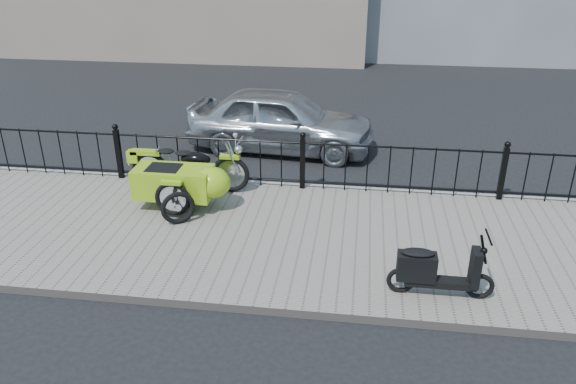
# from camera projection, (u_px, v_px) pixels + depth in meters

# --- Properties ---
(ground) EXTENTS (120.00, 120.00, 0.00)m
(ground) POSITION_uv_depth(u_px,v_px,m) (293.00, 226.00, 9.25)
(ground) COLOR black
(ground) RESTS_ON ground
(sidewalk) EXTENTS (30.00, 3.80, 0.12)m
(sidewalk) POSITION_uv_depth(u_px,v_px,m) (289.00, 238.00, 8.77)
(sidewalk) COLOR gray
(sidewalk) RESTS_ON ground
(curb) EXTENTS (30.00, 0.10, 0.12)m
(curb) POSITION_uv_depth(u_px,v_px,m) (303.00, 187.00, 10.52)
(curb) COLOR gray
(curb) RESTS_ON ground
(iron_fence) EXTENTS (14.11, 0.11, 1.08)m
(iron_fence) POSITION_uv_depth(u_px,v_px,m) (303.00, 164.00, 10.17)
(iron_fence) COLOR black
(iron_fence) RESTS_ON sidewalk
(motorcycle_sidecar) EXTENTS (2.28, 1.48, 0.98)m
(motorcycle_sidecar) POSITION_uv_depth(u_px,v_px,m) (186.00, 179.00, 9.54)
(motorcycle_sidecar) COLOR black
(motorcycle_sidecar) RESTS_ON sidewalk
(scooter) EXTENTS (1.36, 0.40, 0.92)m
(scooter) POSITION_uv_depth(u_px,v_px,m) (434.00, 271.00, 7.16)
(scooter) COLOR black
(scooter) RESTS_ON sidewalk
(spare_tire) EXTENTS (0.52, 0.36, 0.56)m
(spare_tire) POSITION_uv_depth(u_px,v_px,m) (178.00, 208.00, 8.97)
(spare_tire) COLOR black
(spare_tire) RESTS_ON sidewalk
(sedan_car) EXTENTS (4.19, 2.01, 1.38)m
(sedan_car) POSITION_uv_depth(u_px,v_px,m) (281.00, 120.00, 12.24)
(sedan_car) COLOR #B2B5B9
(sedan_car) RESTS_ON ground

